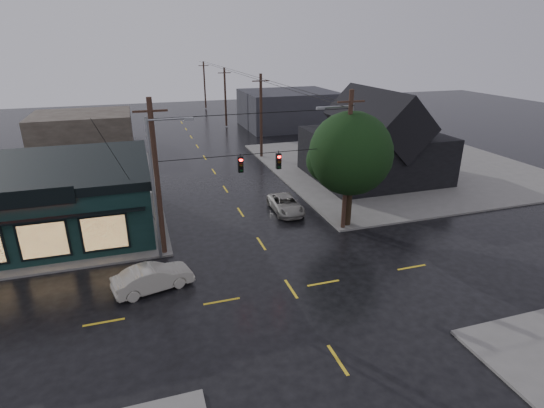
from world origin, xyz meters
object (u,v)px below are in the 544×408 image
object	(u,v)px
utility_pole_nw	(165,254)
sedan_cream	(153,278)
corner_tree	(351,154)
utility_pole_ne	(343,229)
suv_silver	(286,204)

from	to	relation	value
utility_pole_nw	sedan_cream	xyz separation A→B (m)	(-0.91, -4.13, 0.73)
corner_tree	utility_pole_ne	xyz separation A→B (m)	(-0.50, -0.50, -5.59)
sedan_cream	suv_silver	world-z (taller)	sedan_cream
utility_pole_nw	utility_pole_ne	bearing A→B (deg)	0.00
corner_tree	utility_pole_nw	size ratio (longest dim) A/B	0.84
utility_pole_nw	sedan_cream	world-z (taller)	utility_pole_nw
utility_pole_nw	sedan_cream	size ratio (longest dim) A/B	2.30
utility_pole_nw	utility_pole_ne	world-z (taller)	same
utility_pole_ne	suv_silver	xyz separation A→B (m)	(-2.94, 4.49, 0.65)
corner_tree	sedan_cream	bearing A→B (deg)	-162.20
corner_tree	suv_silver	bearing A→B (deg)	130.73
corner_tree	suv_silver	distance (m)	7.23
utility_pole_nw	utility_pole_ne	distance (m)	13.00
corner_tree	utility_pole_ne	world-z (taller)	corner_tree
sedan_cream	suv_silver	xyz separation A→B (m)	(10.97, 8.62, -0.08)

